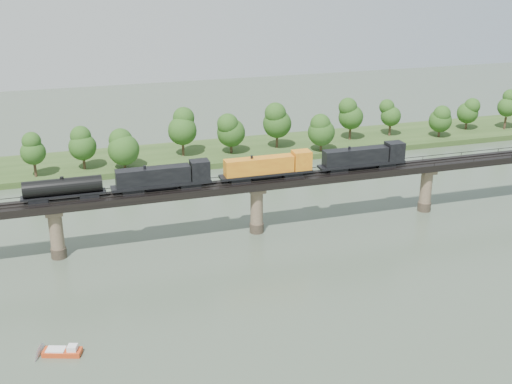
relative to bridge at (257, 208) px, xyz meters
name	(u,v)px	position (x,y,z in m)	size (l,w,h in m)	color
ground	(310,301)	(0.00, -30.00, -5.46)	(400.00, 400.00, 0.00)	#3B4939
far_bank	(199,154)	(0.00, 55.00, -4.66)	(300.00, 24.00, 1.60)	#2C461C
bridge	(257,208)	(0.00, 0.00, 0.00)	(236.00, 30.00, 11.50)	#473A2D
bridge_superstructure	(257,179)	(0.00, 0.00, 6.33)	(220.00, 4.90, 0.75)	black
far_treeline	(172,134)	(-8.21, 50.52, 3.37)	(289.06, 17.54, 13.60)	#382619
freight_train	(233,171)	(-4.96, 0.00, 8.63)	(78.86, 3.07, 5.43)	black
motorboat	(63,351)	(-40.25, -33.38, -4.93)	(5.92, 3.69, 1.56)	#C23C16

